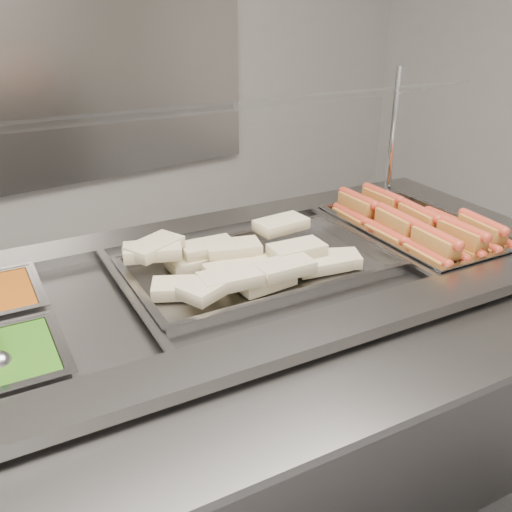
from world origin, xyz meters
TOP-DOWN VIEW (x-y plane):
  - steam_counter at (0.09, 0.37)m, footprint 2.05×1.12m
  - tray_rail at (0.01, -0.15)m, footprint 1.88×0.63m
  - sneeze_guard at (0.12, 0.60)m, footprint 1.73×0.54m
  - pan_hotdogs at (0.73, 0.28)m, footprint 0.43×0.61m
  - pan_wraps at (0.15, 0.36)m, footprint 0.75×0.51m
  - hotdogs_in_buns at (0.71, 0.27)m, footprint 0.36×0.57m
  - tortilla_wraps at (0.10, 0.37)m, footprint 0.62×0.39m

SIDE VIEW (x-z plane):
  - steam_counter at x=0.09m, z-range 0.00..0.93m
  - tray_rail at x=0.01m, z-range 0.85..0.91m
  - pan_hotdogs at x=0.73m, z-range 0.83..0.94m
  - pan_wraps at x=0.15m, z-range 0.87..0.94m
  - hotdogs_in_buns at x=0.71m, z-range 0.87..1.00m
  - tortilla_wraps at x=0.10m, z-range 0.89..0.99m
  - sneeze_guard at x=0.12m, z-range 1.08..1.53m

